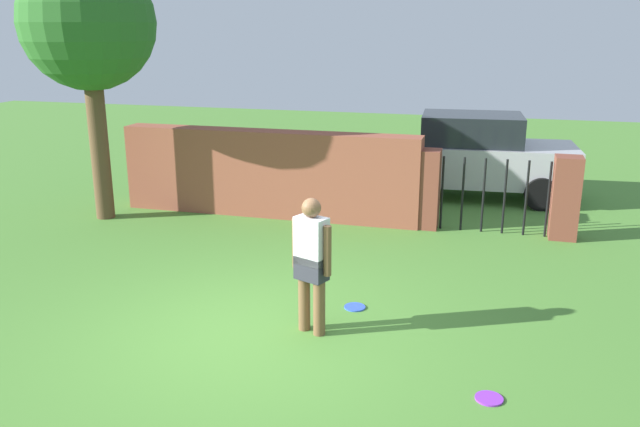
{
  "coord_description": "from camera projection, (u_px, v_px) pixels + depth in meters",
  "views": [
    {
      "loc": [
        2.57,
        -6.43,
        3.45
      ],
      "look_at": [
        0.32,
        1.74,
        1.0
      ],
      "focal_mm": 36.45,
      "sensor_mm": 36.0,
      "label": 1
    }
  ],
  "objects": [
    {
      "name": "person",
      "position": [
        312.0,
        260.0,
        7.37
      ],
      "size": [
        0.51,
        0.34,
        1.62
      ],
      "rotation": [
        0.0,
        0.0,
        2.76
      ],
      "color": "brown",
      "rests_on": "ground"
    },
    {
      "name": "frisbee_purple",
      "position": [
        489.0,
        398.0,
        6.23
      ],
      "size": [
        0.27,
        0.27,
        0.02
      ],
      "primitive_type": "cylinder",
      "color": "purple",
      "rests_on": "ground"
    },
    {
      "name": "brick_wall",
      "position": [
        269.0,
        174.0,
        12.11
      ],
      "size": [
        5.67,
        0.5,
        1.61
      ],
      "primitive_type": "cube",
      "color": "brown",
      "rests_on": "ground"
    },
    {
      "name": "car",
      "position": [
        470.0,
        156.0,
        13.49
      ],
      "size": [
        4.3,
        2.14,
        1.72
      ],
      "rotation": [
        0.0,
        0.0,
        0.07
      ],
      "color": "#B7B7BC",
      "rests_on": "ground"
    },
    {
      "name": "tree",
      "position": [
        88.0,
        26.0,
        11.22
      ],
      "size": [
        2.33,
        2.33,
        4.68
      ],
      "color": "brown",
      "rests_on": "ground"
    },
    {
      "name": "fence_gate",
      "position": [
        494.0,
        193.0,
        11.09
      ],
      "size": [
        2.74,
        0.44,
        1.4
      ],
      "color": "brown",
      "rests_on": "ground"
    },
    {
      "name": "frisbee_blue",
      "position": [
        355.0,
        307.0,
        8.26
      ],
      "size": [
        0.27,
        0.27,
        0.02
      ],
      "primitive_type": "cylinder",
      "color": "blue",
      "rests_on": "ground"
    },
    {
      "name": "ground_plane",
      "position": [
        254.0,
        334.0,
        7.57
      ],
      "size": [
        40.0,
        40.0,
        0.0
      ],
      "primitive_type": "plane",
      "color": "#4C8433"
    }
  ]
}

